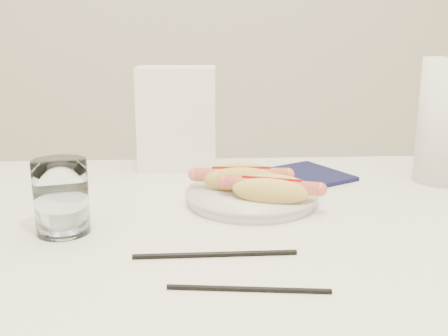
{
  "coord_description": "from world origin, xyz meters",
  "views": [
    {
      "loc": [
        -0.06,
        -0.83,
        1.06
      ],
      "look_at": [
        -0.01,
        0.05,
        0.82
      ],
      "focal_mm": 43.55,
      "sensor_mm": 36.0,
      "label": 1
    }
  ],
  "objects": [
    {
      "name": "table",
      "position": [
        0.0,
        0.0,
        0.69
      ],
      "size": [
        1.2,
        0.8,
        0.75
      ],
      "color": "white",
      "rests_on": "ground"
    },
    {
      "name": "chopstick_near",
      "position": [
        -0.03,
        -0.15,
        0.75
      ],
      "size": [
        0.22,
        0.01,
        0.01
      ],
      "primitive_type": "cylinder",
      "rotation": [
        0.0,
        1.57,
        0.01
      ],
      "color": "black",
      "rests_on": "table"
    },
    {
      "name": "napkin_box",
      "position": [
        -0.09,
        0.32,
        0.86
      ],
      "size": [
        0.17,
        0.1,
        0.22
      ],
      "primitive_type": "cube",
      "rotation": [
        0.0,
        0.0,
        -0.05
      ],
      "color": "white",
      "rests_on": "table"
    },
    {
      "name": "water_glass",
      "position": [
        -0.26,
        -0.05,
        0.81
      ],
      "size": [
        0.08,
        0.08,
        0.11
      ],
      "primitive_type": "cylinder",
      "color": "white",
      "rests_on": "table"
    },
    {
      "name": "paper_towel_roll",
      "position": [
        0.44,
        0.19,
        0.87
      ],
      "size": [
        0.14,
        0.14,
        0.24
      ],
      "primitive_type": "cylinder",
      "rotation": [
        0.0,
        0.0,
        0.4
      ],
      "color": "white",
      "rests_on": "table"
    },
    {
      "name": "plate",
      "position": [
        0.04,
        0.07,
        0.76
      ],
      "size": [
        0.28,
        0.28,
        0.02
      ],
      "primitive_type": "cylinder",
      "rotation": [
        0.0,
        0.0,
        0.31
      ],
      "color": "silver",
      "rests_on": "table"
    },
    {
      "name": "chopstick_far",
      "position": [
        0.0,
        -0.25,
        0.75
      ],
      "size": [
        0.19,
        0.03,
        0.01
      ],
      "primitive_type": "cylinder",
      "rotation": [
        0.0,
        1.57,
        -0.12
      ],
      "color": "black",
      "rests_on": "table"
    },
    {
      "name": "hotdog_left",
      "position": [
        0.03,
        0.09,
        0.79
      ],
      "size": [
        0.17,
        0.07,
        0.05
      ],
      "rotation": [
        0.0,
        0.0,
        -0.06
      ],
      "color": "#D5B255",
      "rests_on": "plate"
    },
    {
      "name": "navy_napkin",
      "position": [
        0.16,
        0.23,
        0.75
      ],
      "size": [
        0.22,
        0.22,
        0.01
      ],
      "primitive_type": "cube",
      "rotation": [
        0.0,
        0.0,
        0.51
      ],
      "color": "#121338",
      "rests_on": "table"
    },
    {
      "name": "hotdog_right",
      "position": [
        0.07,
        0.02,
        0.79
      ],
      "size": [
        0.16,
        0.1,
        0.04
      ],
      "rotation": [
        0.0,
        0.0,
        -0.32
      ],
      "color": "#E6C05A",
      "rests_on": "plate"
    }
  ]
}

